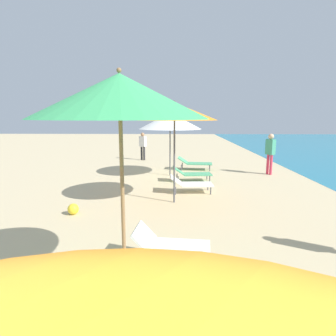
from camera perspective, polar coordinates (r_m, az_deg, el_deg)
name	(u,v)px	position (r m, az deg, el deg)	size (l,w,h in m)	color
umbrella_second	(120,97)	(3.57, -9.53, 13.75)	(2.14, 2.14, 2.98)	olive
lounger_second_shoreside	(170,245)	(4.91, 0.40, -15.04)	(1.31, 0.80, 0.62)	white
umbrella_third	(175,111)	(7.93, 1.30, 11.11)	(2.33, 2.33, 2.85)	#4C4C51
lounger_third_shoreside	(191,183)	(9.28, 4.52, -3.03)	(1.39, 0.70, 0.55)	white
umbrella_farthest	(170,121)	(11.73, 0.41, 9.31)	(2.52, 2.52, 2.62)	#4C4C51
lounger_farthest_shoreside	(194,163)	(13.21, 5.25, 1.06)	(1.61, 0.80, 0.59)	#4CA572
lounger_farthest_inland	(192,173)	(10.85, 4.71, -1.05)	(1.49, 0.72, 0.56)	#4CA572
person_walking_near	(270,150)	(12.75, 19.58, 3.41)	(0.38, 0.42, 1.71)	#D8334C
person_walking_mid	(143,144)	(16.10, -5.02, 4.82)	(0.42, 0.36, 1.53)	#262628
beach_ball	(73,209)	(7.64, -18.24, -7.72)	(0.28, 0.28, 0.28)	yellow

